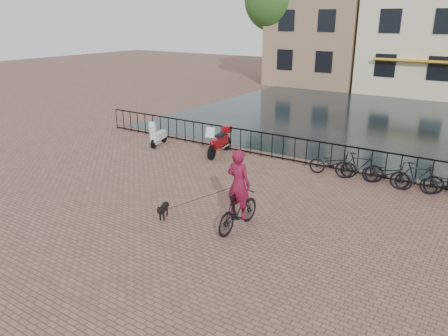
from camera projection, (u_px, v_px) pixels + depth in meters
The scene contains 14 objects.
ground at pixel (158, 245), 11.04m from camera, with size 100.00×100.00×0.00m, color brown.
canal_water at pixel (365, 119), 24.62m from camera, with size 20.00×20.00×0.00m, color black.
railing at pixel (295, 150), 17.15m from camera, with size 20.00×0.05×1.02m.
canal_house_left at pixel (329, 5), 36.43m from camera, with size 7.50×9.00×12.80m.
canal_house_mid at pixel (432, 11), 32.39m from camera, with size 8.00×9.50×11.80m.
tree_far_left at pixel (275, 1), 35.81m from camera, with size 5.04×5.04×9.27m.
cyclist at pixel (238, 195), 11.56m from camera, with size 0.84×1.94×2.63m.
dog at pixel (164, 210), 12.46m from camera, with size 0.51×0.76×0.49m.
motorcycle at pixel (219, 139), 18.06m from camera, with size 0.78×2.00×1.39m.
scooter at pixel (159, 132), 19.44m from camera, with size 0.71×1.37×1.22m.
parked_bike_0 at pixel (333, 164), 15.75m from camera, with size 0.60×1.72×0.90m, color black.
parked_bike_1 at pixel (359, 167), 15.24m from camera, with size 0.47×1.66×1.00m, color black.
parked_bike_2 at pixel (387, 173), 14.75m from camera, with size 0.60×1.72×0.90m, color black.
parked_bike_3 at pixel (417, 178), 14.24m from camera, with size 0.47×1.66×1.00m, color black.
Camera 1 is at (6.83, -7.21, 5.46)m, focal length 35.00 mm.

